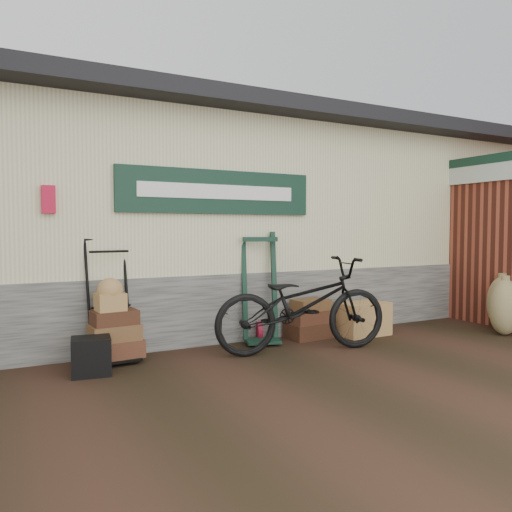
{
  "coord_description": "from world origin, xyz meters",
  "views": [
    {
      "loc": [
        -2.84,
        -4.84,
        1.47
      ],
      "look_at": [
        0.2,
        0.9,
        1.13
      ],
      "focal_mm": 35.0,
      "sensor_mm": 36.0,
      "label": 1
    }
  ],
  "objects_px": {
    "porter_trolley": "(110,298)",
    "green_barrow": "(260,288)",
    "black_trunk": "(91,356)",
    "bicycle": "(302,300)",
    "suitcase_stack": "(309,318)",
    "wicker_hamper": "(362,319)"
  },
  "relations": [
    {
      "from": "porter_trolley",
      "to": "wicker_hamper",
      "type": "xyz_separation_m",
      "value": [
        3.41,
        -0.26,
        -0.47
      ]
    },
    {
      "from": "black_trunk",
      "to": "porter_trolley",
      "type": "bearing_deg",
      "value": 59.02
    },
    {
      "from": "wicker_hamper",
      "to": "bicycle",
      "type": "height_order",
      "value": "bicycle"
    },
    {
      "from": "black_trunk",
      "to": "suitcase_stack",
      "type": "bearing_deg",
      "value": 7.8
    },
    {
      "from": "porter_trolley",
      "to": "suitcase_stack",
      "type": "bearing_deg",
      "value": -7.22
    },
    {
      "from": "porter_trolley",
      "to": "bicycle",
      "type": "relative_size",
      "value": 0.64
    },
    {
      "from": "porter_trolley",
      "to": "green_barrow",
      "type": "bearing_deg",
      "value": -5.26
    },
    {
      "from": "green_barrow",
      "to": "bicycle",
      "type": "height_order",
      "value": "green_barrow"
    },
    {
      "from": "black_trunk",
      "to": "bicycle",
      "type": "distance_m",
      "value": 2.47
    },
    {
      "from": "black_trunk",
      "to": "green_barrow",
      "type": "bearing_deg",
      "value": 12.48
    },
    {
      "from": "suitcase_stack",
      "to": "bicycle",
      "type": "height_order",
      "value": "bicycle"
    },
    {
      "from": "bicycle",
      "to": "black_trunk",
      "type": "bearing_deg",
      "value": 95.18
    },
    {
      "from": "porter_trolley",
      "to": "black_trunk",
      "type": "xyz_separation_m",
      "value": [
        -0.29,
        -0.49,
        -0.51
      ]
    },
    {
      "from": "green_barrow",
      "to": "suitcase_stack",
      "type": "height_order",
      "value": "green_barrow"
    },
    {
      "from": "porter_trolley",
      "to": "green_barrow",
      "type": "distance_m",
      "value": 1.92
    },
    {
      "from": "porter_trolley",
      "to": "wicker_hamper",
      "type": "distance_m",
      "value": 3.45
    },
    {
      "from": "suitcase_stack",
      "to": "bicycle",
      "type": "bearing_deg",
      "value": -129.96
    },
    {
      "from": "porter_trolley",
      "to": "green_barrow",
      "type": "xyz_separation_m",
      "value": [
        1.92,
        0.0,
        0.02
      ]
    },
    {
      "from": "black_trunk",
      "to": "bicycle",
      "type": "height_order",
      "value": "bicycle"
    },
    {
      "from": "green_barrow",
      "to": "black_trunk",
      "type": "relative_size",
      "value": 3.77
    },
    {
      "from": "porter_trolley",
      "to": "suitcase_stack",
      "type": "height_order",
      "value": "porter_trolley"
    },
    {
      "from": "wicker_hamper",
      "to": "bicycle",
      "type": "relative_size",
      "value": 0.32
    }
  ]
}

